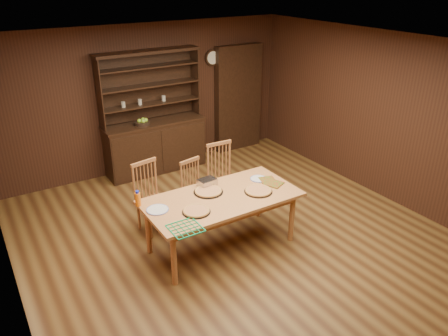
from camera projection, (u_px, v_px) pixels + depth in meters
floor at (238, 240)px, 6.03m from camera, size 6.00×6.00×0.00m
room_shell at (240, 133)px, 5.37m from camera, size 6.00×6.00×6.00m
china_hutch at (155, 140)px, 7.91m from camera, size 1.84×0.52×2.17m
doorway at (238, 98)px, 8.74m from camera, size 1.00×0.18×2.10m
wall_clock at (212, 58)px, 8.17m from camera, size 0.30×0.05×0.30m
dining_table at (221, 202)px, 5.64m from camera, size 2.01×1.00×0.75m
chair_left at (150, 194)px, 6.12m from camera, size 0.48×0.47×1.02m
chair_center at (194, 188)px, 6.43m from camera, size 0.44×0.42×0.91m
chair_right at (222, 175)px, 6.65m from camera, size 0.45×0.43×1.06m
pizza_left at (196, 211)px, 5.25m from camera, size 0.34×0.34×0.04m
pizza_right at (258, 191)px, 5.72m from camera, size 0.37×0.37×0.04m
pizza_center at (208, 191)px, 5.71m from camera, size 0.39×0.39×0.04m
cooling_rack at (185, 228)px, 4.92m from camera, size 0.45×0.45×0.02m
plate_left at (158, 210)px, 5.29m from camera, size 0.27×0.27×0.02m
plate_right at (259, 179)px, 6.07m from camera, size 0.24×0.24×0.02m
foil_dish at (207, 182)px, 5.88m from camera, size 0.25×0.19×0.09m
juice_bottle at (138, 199)px, 5.36m from camera, size 0.07×0.07×0.20m
pot_holder_a at (274, 184)px, 5.93m from camera, size 0.29×0.29×0.02m
pot_holder_b at (268, 180)px, 6.03m from camera, size 0.26×0.26×0.02m
fruit_bowl at (142, 122)px, 7.58m from camera, size 0.27×0.27×0.12m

